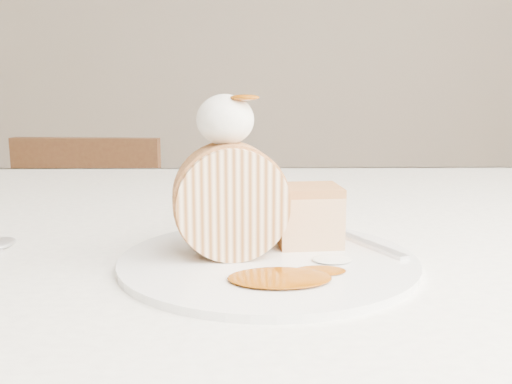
{
  "coord_description": "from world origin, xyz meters",
  "views": [
    {
      "loc": [
        -0.05,
        -0.4,
        0.9
      ],
      "look_at": [
        -0.04,
        0.07,
        0.81
      ],
      "focal_mm": 40.0,
      "sensor_mm": 36.0,
      "label": 1
    }
  ],
  "objects": [
    {
      "name": "table",
      "position": [
        0.0,
        0.2,
        0.66
      ],
      "size": [
        1.4,
        0.9,
        0.75
      ],
      "color": "white",
      "rests_on": "ground"
    },
    {
      "name": "chair_far",
      "position": [
        -0.43,
        1.09,
        0.44
      ],
      "size": [
        0.4,
        0.4,
        0.78
      ],
      "rotation": [
        0.0,
        0.0,
        3.05
      ],
      "color": "brown",
      "rests_on": "ground"
    },
    {
      "name": "plate",
      "position": [
        -0.03,
        0.06,
        0.75
      ],
      "size": [
        0.27,
        0.27,
        0.01
      ],
      "primitive_type": "cylinder",
      "rotation": [
        0.0,
        0.0,
        0.09
      ],
      "color": "white",
      "rests_on": "table"
    },
    {
      "name": "roulade_slice",
      "position": [
        -0.06,
        0.07,
        0.8
      ],
      "size": [
        0.1,
        0.06,
        0.09
      ],
      "primitive_type": "cylinder",
      "rotation": [
        1.57,
        0.0,
        0.13
      ],
      "color": "beige",
      "rests_on": "plate"
    },
    {
      "name": "cake_chunk",
      "position": [
        0.0,
        0.1,
        0.78
      ],
      "size": [
        0.06,
        0.06,
        0.05
      ],
      "primitive_type": "cube",
      "rotation": [
        0.0,
        0.0,
        0.09
      ],
      "color": "#D0864E",
      "rests_on": "plate"
    },
    {
      "name": "whipped_cream",
      "position": [
        -0.07,
        0.08,
        0.87
      ],
      "size": [
        0.05,
        0.05,
        0.04
      ],
      "primitive_type": "ellipsoid",
      "color": "white",
      "rests_on": "roulade_slice"
    },
    {
      "name": "caramel_drizzle",
      "position": [
        -0.05,
        0.07,
        0.89
      ],
      "size": [
        0.02,
        0.02,
        0.01
      ],
      "primitive_type": "ellipsoid",
      "color": "#843D05",
      "rests_on": "whipped_cream"
    },
    {
      "name": "caramel_pool",
      "position": [
        -0.03,
        0.0,
        0.76
      ],
      "size": [
        0.08,
        0.06,
        0.0
      ],
      "primitive_type": null,
      "rotation": [
        0.0,
        0.0,
        0.09
      ],
      "color": "#843D05",
      "rests_on": "plate"
    },
    {
      "name": "fork",
      "position": [
        0.06,
        0.1,
        0.76
      ],
      "size": [
        0.08,
        0.14,
        0.0
      ],
      "primitive_type": "cube",
      "rotation": [
        0.0,
        0.0,
        0.45
      ],
      "color": "silver",
      "rests_on": "plate"
    }
  ]
}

